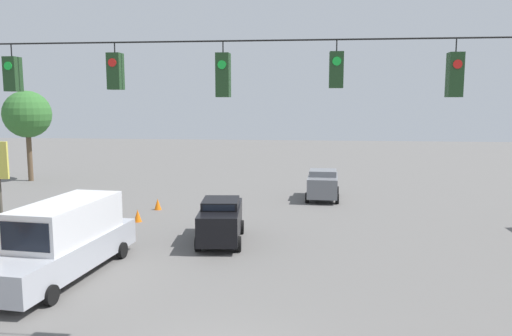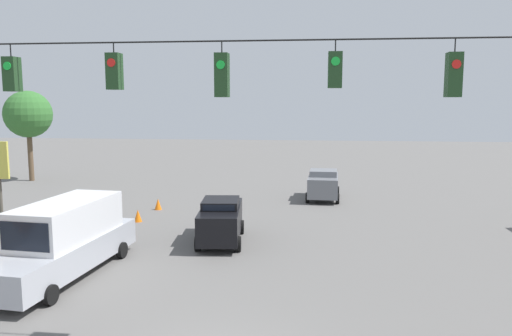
{
  "view_description": "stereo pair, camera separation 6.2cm",
  "coord_description": "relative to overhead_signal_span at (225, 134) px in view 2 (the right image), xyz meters",
  "views": [
    {
      "loc": [
        -2.09,
        10.38,
        6.24
      ],
      "look_at": [
        0.35,
        -11.99,
        3.22
      ],
      "focal_mm": 35.0,
      "sensor_mm": 36.0,
      "label": 1
    },
    {
      "loc": [
        -2.15,
        10.37,
        6.24
      ],
      "look_at": [
        0.35,
        -11.99,
        3.22
      ],
      "focal_mm": 35.0,
      "sensor_mm": 36.0,
      "label": 2
    }
  ],
  "objects": [
    {
      "name": "traffic_cone_second",
      "position": [
        6.62,
        -6.69,
        -5.13
      ],
      "size": [
        0.41,
        0.41,
        0.64
      ],
      "primitive_type": "cone",
      "color": "orange",
      "rests_on": "ground_plane"
    },
    {
      "name": "sedan_grey_oncoming_deep",
      "position": [
        -2.86,
        -19.81,
        -4.46
      ],
      "size": [
        2.2,
        4.04,
        1.89
      ],
      "color": "slate",
      "rests_on": "ground_plane"
    },
    {
      "name": "overhead_signal_span",
      "position": [
        0.0,
        0.0,
        0.0
      ],
      "size": [
        21.07,
        0.38,
        8.37
      ],
      "color": "#939399",
      "rests_on": "ground_plane"
    },
    {
      "name": "traffic_cone_third",
      "position": [
        6.72,
        -9.46,
        -5.13
      ],
      "size": [
        0.41,
        0.41,
        0.64
      ],
      "primitive_type": "cone",
      "color": "orange",
      "rests_on": "ground_plane"
    },
    {
      "name": "box_truck_silver_parked_shoulder",
      "position": [
        6.69,
        -4.61,
        -4.13
      ],
      "size": [
        2.87,
        7.47,
        2.66
      ],
      "color": "#A8AAB2",
      "rests_on": "ground_plane"
    },
    {
      "name": "tree_horizon_left",
      "position": [
        19.92,
        -24.87,
        -0.25
      ],
      "size": [
        3.64,
        3.64,
        7.06
      ],
      "color": "brown",
      "rests_on": "ground_plane"
    },
    {
      "name": "traffic_cone_nearest",
      "position": [
        6.84,
        -3.71,
        -5.13
      ],
      "size": [
        0.41,
        0.41,
        0.64
      ],
      "primitive_type": "cone",
      "color": "orange",
      "rests_on": "ground_plane"
    },
    {
      "name": "pedestrian",
      "position": [
        9.0,
        -4.96,
        -4.56
      ],
      "size": [
        0.4,
        0.28,
        1.76
      ],
      "color": "#2D334C",
      "rests_on": "ground_plane"
    },
    {
      "name": "traffic_cone_fourth",
      "position": [
        6.87,
        -12.66,
        -5.13
      ],
      "size": [
        0.41,
        0.41,
        0.64
      ],
      "primitive_type": "cone",
      "color": "orange",
      "rests_on": "ground_plane"
    },
    {
      "name": "traffic_cone_fifth",
      "position": [
        6.71,
        -15.62,
        -5.13
      ],
      "size": [
        0.41,
        0.41,
        0.64
      ],
      "primitive_type": "cone",
      "color": "orange",
      "rests_on": "ground_plane"
    },
    {
      "name": "sedan_black_withflow_mid",
      "position": [
        1.88,
        -9.45,
        -4.44
      ],
      "size": [
        2.24,
        4.51,
        1.94
      ],
      "color": "black",
      "rests_on": "ground_plane"
    }
  ]
}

